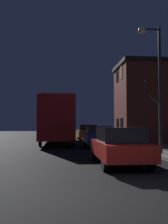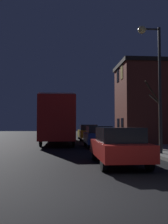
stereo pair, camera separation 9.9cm
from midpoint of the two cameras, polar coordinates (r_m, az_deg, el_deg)
ground_plane at (r=5.61m, az=8.68°, el=-19.05°), size 120.00×120.00×0.00m
brick_building at (r=21.02m, az=13.73°, el=2.13°), size 4.26×4.51×6.46m
streetlamp at (r=13.28m, az=15.87°, el=9.72°), size 1.17×0.40×6.43m
bare_tree at (r=14.76m, az=17.03°, el=-1.33°), size 1.16×1.73×3.86m
bus at (r=22.05m, az=-5.79°, el=-1.27°), size 2.59×11.18×3.74m
car_near_lane at (r=9.91m, az=8.10°, el=-7.53°), size 1.74×4.20×1.46m
car_mid_lane at (r=17.57m, az=3.46°, el=-5.52°), size 1.79×3.92×1.48m
car_far_lane at (r=26.04m, az=1.02°, el=-4.62°), size 1.88×4.70×1.60m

